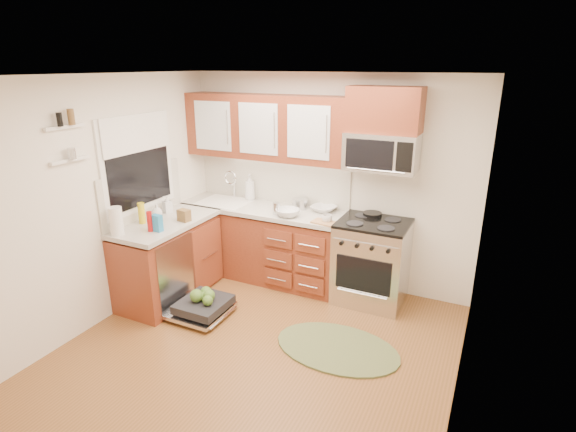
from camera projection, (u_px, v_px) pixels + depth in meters
The scene contains 38 objects.
floor at pixel (257, 351), 4.25m from camera, with size 3.50×3.50×0.00m, color brown.
ceiling at pixel (250, 75), 3.45m from camera, with size 3.50×3.50×0.00m, color white.
wall_back at pixel (327, 182), 5.34m from camera, with size 3.50×0.04×2.50m, color silver.
wall_front at pixel (88, 331), 2.36m from camera, with size 3.50×0.04×2.50m, color silver.
wall_left at pixel (105, 202), 4.57m from camera, with size 0.04×3.50×2.50m, color silver.
wall_right at pixel (472, 265), 3.13m from camera, with size 0.04×3.50×2.50m, color silver.
base_cabinet_back at pixel (263, 245), 5.65m from camera, with size 2.05×0.60×0.85m, color maroon.
base_cabinet_left at pixel (169, 262), 5.16m from camera, with size 0.60×1.25×0.85m, color maroon.
countertop_back at pixel (262, 209), 5.49m from camera, with size 2.07×0.64×0.05m, color beige.
countertop_left at pixel (166, 223), 5.00m from camera, with size 0.64×1.27×0.05m, color beige.
backsplash_back at pixel (273, 179), 5.64m from camera, with size 2.05×0.02×0.57m, color beige.
backsplash_left at pixel (143, 193), 5.02m from camera, with size 0.02×1.25×0.57m, color beige.
upper_cabinets at pixel (266, 127), 5.29m from camera, with size 2.05×0.35×0.75m, color maroon, non-canonical shape.
cabinet_over_mw at pixel (385, 110), 4.63m from camera, with size 0.76×0.35×0.47m, color maroon.
range at pixel (371, 262), 5.04m from camera, with size 0.76×0.64×0.95m, color silver, non-canonical shape.
microwave at pixel (381, 152), 4.75m from camera, with size 0.76×0.38×0.40m, color silver, non-canonical shape.
sink at pixel (225, 211), 5.72m from camera, with size 0.62×0.50×0.26m, color white, non-canonical shape.
dishwasher at pixel (201, 307), 4.83m from camera, with size 0.70×0.60×0.20m, color silver, non-canonical shape.
window at pixel (138, 164), 4.89m from camera, with size 0.03×1.05×1.05m, color white, non-canonical shape.
window_blind at pixel (136, 133), 4.78m from camera, with size 0.02×0.96×0.40m, color white.
shelf_upper at pixel (65, 127), 4.00m from camera, with size 0.04×0.40×0.03m, color white.
shelf_lower at pixel (70, 160), 4.10m from camera, with size 0.04×0.40×0.03m, color white.
rug at pixel (337, 348), 4.28m from camera, with size 1.20×0.78×0.02m, color olive, non-canonical shape.
skillet at pixel (372, 214), 5.07m from camera, with size 0.21×0.21×0.04m, color black.
stock_pot at pixel (300, 203), 5.42m from camera, with size 0.20×0.20×0.12m, color silver.
cutting_board at pixel (324, 222), 4.92m from camera, with size 0.26×0.17×0.02m, color #A1774A.
canister at pixel (276, 208), 5.19m from camera, with size 0.09×0.09×0.14m, color silver.
paper_towel_roll at pixel (116, 221), 4.55m from camera, with size 0.14×0.14×0.29m, color white.
mustard_bottle at pixel (142, 213), 4.89m from camera, with size 0.07×0.07×0.23m, color gold.
red_bottle at pixel (150, 222), 4.65m from camera, with size 0.06×0.06×0.21m, color #A20E0D.
wooden_box at pixel (184, 215), 4.97m from camera, with size 0.13×0.09×0.13m, color brown.
blue_carton at pixel (157, 223), 4.66m from camera, with size 0.11×0.07×0.18m, color teal.
bowl_a at pixel (324, 209), 5.30m from camera, with size 0.28×0.28×0.07m, color #999999.
bowl_b at pixel (288, 213), 5.13m from camera, with size 0.28×0.28×0.09m, color #999999.
cup at pixel (327, 219), 4.93m from camera, with size 0.11×0.11×0.09m, color #999999.
soap_bottle_a at pixel (250, 187), 5.71m from camera, with size 0.13×0.13×0.34m, color #999999.
soap_bottle_b at pixel (167, 204), 5.25m from camera, with size 0.09×0.09×0.20m, color #999999.
soap_bottle_c at pixel (157, 210), 5.10m from camera, with size 0.12×0.12×0.15m, color #999999.
Camera 1 is at (1.83, -3.13, 2.58)m, focal length 28.00 mm.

